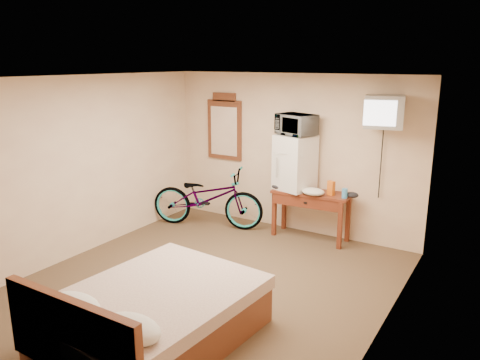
{
  "coord_description": "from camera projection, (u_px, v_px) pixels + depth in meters",
  "views": [
    {
      "loc": [
        3.1,
        -4.36,
        2.68
      ],
      "look_at": [
        -0.04,
        0.8,
        1.14
      ],
      "focal_mm": 35.0,
      "sensor_mm": 36.0,
      "label": 1
    }
  ],
  "objects": [
    {
      "name": "bed",
      "position": [
        149.0,
        316.0,
        4.5
      ],
      "size": [
        1.68,
        2.13,
        0.9
      ],
      "color": "brown",
      "rests_on": "floor"
    },
    {
      "name": "cloth_dark_a",
      "position": [
        279.0,
        186.0,
        7.23
      ],
      "size": [
        0.23,
        0.17,
        0.09
      ],
      "primitive_type": "ellipsoid",
      "color": "black",
      "rests_on": "desk"
    },
    {
      "name": "mini_fridge",
      "position": [
        295.0,
        162.0,
        7.14
      ],
      "size": [
        0.63,
        0.61,
        0.84
      ],
      "color": "silver",
      "rests_on": "desk"
    },
    {
      "name": "blue_cup",
      "position": [
        345.0,
        193.0,
        6.75
      ],
      "size": [
        0.08,
        0.08,
        0.14
      ],
      "primitive_type": "cylinder",
      "color": "#3E91D3",
      "rests_on": "desk"
    },
    {
      "name": "microwave",
      "position": [
        296.0,
        125.0,
        7.0
      ],
      "size": [
        0.67,
        0.56,
        0.32
      ],
      "primitive_type": "imported",
      "rotation": [
        0.0,
        0.0,
        -0.35
      ],
      "color": "silver",
      "rests_on": "mini_fridge"
    },
    {
      "name": "cloth_dark_b",
      "position": [
        352.0,
        195.0,
        6.78
      ],
      "size": [
        0.18,
        0.15,
        0.08
      ],
      "primitive_type": "ellipsoid",
      "color": "black",
      "rests_on": "desk"
    },
    {
      "name": "room",
      "position": [
        208.0,
        185.0,
        5.52
      ],
      "size": [
        4.6,
        4.64,
        2.5
      ],
      "color": "#483324",
      "rests_on": "ground"
    },
    {
      "name": "desk",
      "position": [
        310.0,
        201.0,
        7.1
      ],
      "size": [
        1.2,
        0.54,
        0.75
      ],
      "color": "maroon",
      "rests_on": "floor"
    },
    {
      "name": "wall_mirror",
      "position": [
        224.0,
        127.0,
        7.96
      ],
      "size": [
        0.67,
        0.04,
        1.13
      ],
      "color": "brown",
      "rests_on": "room"
    },
    {
      "name": "bicycle",
      "position": [
        207.0,
        198.0,
        7.69
      ],
      "size": [
        1.99,
        1.18,
        0.99
      ],
      "primitive_type": "imported",
      "rotation": [
        0.0,
        0.0,
        1.87
      ],
      "color": "black",
      "rests_on": "floor"
    },
    {
      "name": "snack_bag",
      "position": [
        331.0,
        188.0,
        6.9
      ],
      "size": [
        0.12,
        0.1,
        0.21
      ],
      "primitive_type": "cube",
      "rotation": [
        0.0,
        0.0,
        -0.38
      ],
      "color": "#D25E12",
      "rests_on": "desk"
    },
    {
      "name": "cloth_cream",
      "position": [
        313.0,
        192.0,
        6.91
      ],
      "size": [
        0.34,
        0.27,
        0.11
      ],
      "primitive_type": "ellipsoid",
      "color": "beige",
      "rests_on": "desk"
    },
    {
      "name": "crt_television",
      "position": [
        384.0,
        112.0,
        6.26
      ],
      "size": [
        0.58,
        0.64,
        0.44
      ],
      "color": "black",
      "rests_on": "room"
    }
  ]
}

